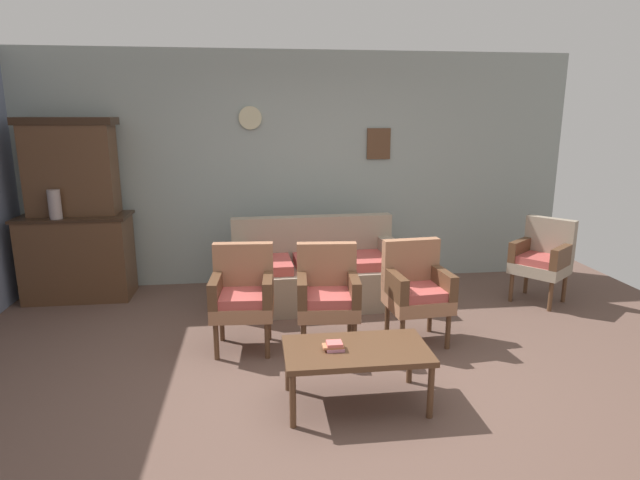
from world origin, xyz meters
TOP-DOWN VIEW (x-y plane):
  - ground_plane at (0.00, 0.00)m, footprint 7.68×7.68m
  - wall_back_with_decor at (0.00, 2.63)m, footprint 6.40×0.09m
  - side_cabinet at (-2.52, 2.25)m, footprint 1.16×0.55m
  - cabinet_upper_hutch at (-2.52, 2.33)m, footprint 0.99×0.38m
  - vase_on_cabinet at (-2.63, 2.07)m, footprint 0.13×0.13m
  - floral_couch at (0.06, 1.77)m, footprint 1.80×0.87m
  - armchair_near_couch_end at (-0.70, 0.74)m, footprint 0.55×0.52m
  - armchair_near_cabinet at (0.02, 0.66)m, footprint 0.56×0.53m
  - armchair_row_middle at (0.82, 0.70)m, footprint 0.56×0.53m
  - wingback_chair_by_fireplace at (2.48, 1.52)m, footprint 0.71×0.71m
  - coffee_table at (0.09, -0.30)m, footprint 1.00×0.56m
  - book_stack_on_table at (-0.06, -0.30)m, footprint 0.15×0.11m

SIDE VIEW (x-z plane):
  - ground_plane at x=0.00m, z-range 0.00..0.00m
  - floral_couch at x=0.06m, z-range -0.12..0.78m
  - coffee_table at x=0.09m, z-range 0.17..0.59m
  - book_stack_on_table at x=-0.06m, z-range 0.42..0.47m
  - side_cabinet at x=-2.52m, z-range 0.00..0.93m
  - armchair_near_couch_end at x=-0.70m, z-range 0.05..0.95m
  - armchair_near_cabinet at x=0.02m, z-range 0.05..0.95m
  - armchair_row_middle at x=0.82m, z-range 0.05..0.95m
  - wingback_chair_by_fireplace at x=2.48m, z-range 0.05..0.95m
  - vase_on_cabinet at x=-2.63m, z-range 0.93..1.24m
  - wall_back_with_decor at x=0.00m, z-range 0.00..2.70m
  - cabinet_upper_hutch at x=-2.52m, z-range 0.94..1.97m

